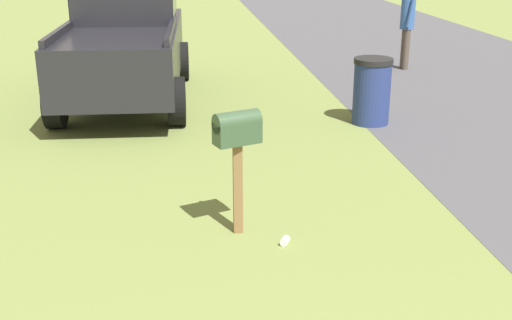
{
  "coord_description": "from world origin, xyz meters",
  "views": [
    {
      "loc": [
        -0.49,
        0.88,
        2.84
      ],
      "look_at": [
        4.21,
        0.29,
        1.15
      ],
      "focal_mm": 44.88,
      "sensor_mm": 36.0,
      "label": 1
    }
  ],
  "objects": [
    {
      "name": "pickup_truck",
      "position": [
        11.03,
        1.75,
        1.1
      ],
      "size": [
        5.05,
        2.26,
        2.09
      ],
      "rotation": [
        0.0,
        0.0,
        -0.04
      ],
      "color": "black",
      "rests_on": "ground"
    },
    {
      "name": "mailbox",
      "position": [
        5.31,
        0.33,
        0.99
      ],
      "size": [
        0.35,
        0.49,
        1.25
      ],
      "rotation": [
        0.0,
        0.0,
        0.37
      ],
      "color": "brown",
      "rests_on": "ground"
    },
    {
      "name": "litter_cup_midfield_a",
      "position": [
        4.96,
        -0.09,
        0.04
      ],
      "size": [
        0.12,
        0.11,
        0.08
      ],
      "primitive_type": "cylinder",
      "rotation": [
        0.0,
        1.57,
        2.71
      ],
      "color": "white",
      "rests_on": "ground"
    },
    {
      "name": "pedestrian",
      "position": [
        12.94,
        -4.08,
        1.03
      ],
      "size": [
        0.49,
        0.3,
        1.76
      ],
      "rotation": [
        0.0,
        0.0,
        1.54
      ],
      "color": "#4C4238",
      "rests_on": "ground"
    },
    {
      "name": "trash_bin",
      "position": [
        8.91,
        -2.11,
        0.52
      ],
      "size": [
        0.6,
        0.6,
        1.03
      ],
      "color": "navy",
      "rests_on": "ground"
    }
  ]
}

